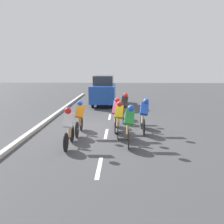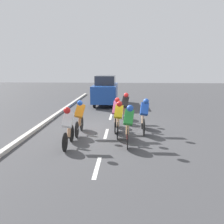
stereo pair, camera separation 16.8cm
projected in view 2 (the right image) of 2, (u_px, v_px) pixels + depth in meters
name	position (u px, v px, depth m)	size (l,w,h in m)	color
ground_plane	(107.00, 131.00, 9.71)	(60.00, 60.00, 0.00)	#424244
lane_stripe_near	(97.00, 167.00, 6.19)	(0.12, 1.40, 0.01)	white
lane_stripe_mid	(106.00, 134.00, 9.32)	(0.12, 1.40, 0.01)	white
lane_stripe_far	(111.00, 117.00, 12.45)	(0.12, 1.40, 0.01)	white
curb	(33.00, 131.00, 9.48)	(0.20, 26.56, 0.14)	beige
cyclist_black	(125.00, 106.00, 11.22)	(0.43, 1.74, 1.54)	black
cyclist_blue	(144.00, 114.00, 9.37)	(0.40, 1.75, 1.52)	black
cyclist_white	(68.00, 126.00, 7.59)	(0.39, 1.61, 1.50)	black
cyclist_yellow	(118.00, 118.00, 8.81)	(0.38, 1.69, 1.50)	black
cyclist_pink	(116.00, 113.00, 9.63)	(0.40, 1.67, 1.53)	black
cyclist_green	(128.00, 124.00, 7.80)	(0.40, 1.72, 1.53)	black
cyclist_orange	(80.00, 116.00, 9.05)	(0.43, 1.68, 1.50)	black
support_car	(105.00, 90.00, 16.30)	(1.70, 3.98, 2.17)	black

